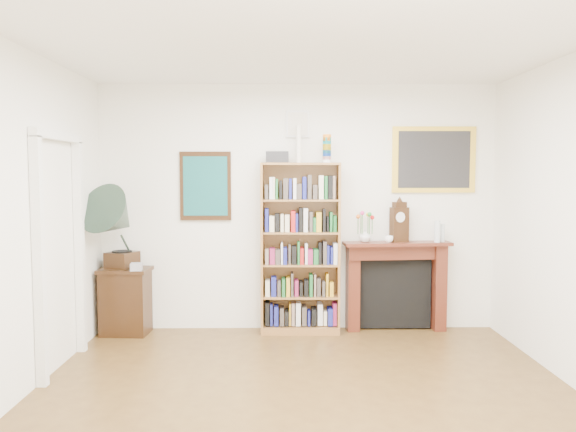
% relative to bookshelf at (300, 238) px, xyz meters
% --- Properties ---
extents(room, '(4.51, 5.01, 2.81)m').
position_rel_bookshelf_xyz_m(room, '(-0.03, -2.32, 0.33)').
color(room, '#4B3216').
rests_on(room, ground).
extents(door_casing, '(0.08, 1.02, 2.17)m').
position_rel_bookshelf_xyz_m(door_casing, '(-2.23, -1.12, 0.19)').
color(door_casing, white).
rests_on(door_casing, left_wall).
extents(teal_poster, '(0.58, 0.04, 0.78)m').
position_rel_bookshelf_xyz_m(teal_poster, '(-1.08, 0.16, 0.58)').
color(teal_poster, black).
rests_on(teal_poster, back_wall).
extents(small_picture, '(0.26, 0.04, 0.30)m').
position_rel_bookshelf_xyz_m(small_picture, '(-0.03, 0.16, 1.28)').
color(small_picture, white).
rests_on(small_picture, back_wall).
extents(gilt_painting, '(0.95, 0.04, 0.75)m').
position_rel_bookshelf_xyz_m(gilt_painting, '(1.52, 0.16, 0.88)').
color(gilt_painting, gold).
rests_on(gilt_painting, back_wall).
extents(bookshelf, '(0.88, 0.33, 2.20)m').
position_rel_bookshelf_xyz_m(bookshelf, '(0.00, 0.00, 0.00)').
color(bookshelf, brown).
rests_on(bookshelf, floor).
extents(side_cabinet, '(0.56, 0.42, 0.74)m').
position_rel_bookshelf_xyz_m(side_cabinet, '(-1.95, -0.04, -0.70)').
color(side_cabinet, black).
rests_on(side_cabinet, floor).
extents(fireplace, '(1.23, 0.38, 1.02)m').
position_rel_bookshelf_xyz_m(fireplace, '(1.09, 0.09, -0.48)').
color(fireplace, '#471A10').
rests_on(fireplace, floor).
extents(gramophone, '(0.80, 0.88, 0.94)m').
position_rel_bookshelf_xyz_m(gramophone, '(-2.00, -0.15, 0.21)').
color(gramophone, black).
rests_on(gramophone, side_cabinet).
extents(cd_stack, '(0.13, 0.13, 0.08)m').
position_rel_bookshelf_xyz_m(cd_stack, '(-1.79, -0.18, -0.29)').
color(cd_stack, silver).
rests_on(cd_stack, side_cabinet).
extents(mantel_clock, '(0.22, 0.17, 0.45)m').
position_rel_bookshelf_xyz_m(mantel_clock, '(1.12, 0.05, 0.17)').
color(mantel_clock, black).
rests_on(mantel_clock, fireplace).
extents(flower_vase, '(0.17, 0.17, 0.14)m').
position_rel_bookshelf_xyz_m(flower_vase, '(0.73, 0.04, 0.02)').
color(flower_vase, silver).
rests_on(flower_vase, fireplace).
extents(teacup, '(0.11, 0.11, 0.08)m').
position_rel_bookshelf_xyz_m(teacup, '(0.99, -0.01, -0.01)').
color(teacup, white).
rests_on(teacup, fireplace).
extents(bottle_left, '(0.07, 0.07, 0.24)m').
position_rel_bookshelf_xyz_m(bottle_left, '(1.54, 0.01, 0.07)').
color(bottle_left, silver).
rests_on(bottle_left, fireplace).
extents(bottle_right, '(0.06, 0.06, 0.20)m').
position_rel_bookshelf_xyz_m(bottle_right, '(1.61, 0.07, 0.05)').
color(bottle_right, silver).
rests_on(bottle_right, fireplace).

